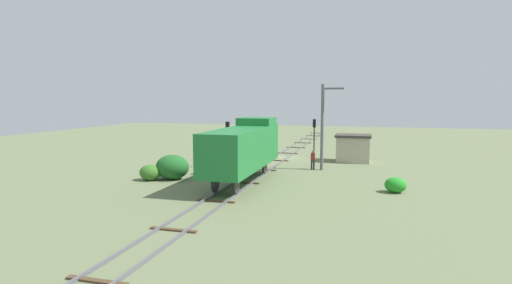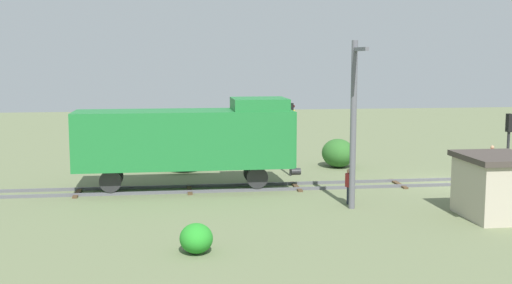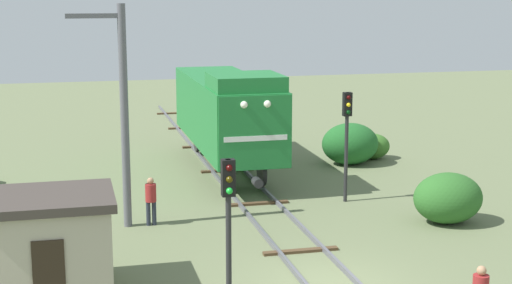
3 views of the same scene
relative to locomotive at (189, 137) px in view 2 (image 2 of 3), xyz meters
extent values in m
plane|color=#66704C|center=(0.00, -14.09, -2.77)|extent=(101.40, 101.40, 0.00)
cube|color=#595960|center=(-0.72, -14.09, -2.69)|extent=(0.10, 67.60, 0.16)
cube|color=#595960|center=(0.72, -14.09, -2.69)|extent=(0.10, 67.60, 0.16)
cube|color=#4C3823|center=(0.00, -16.91, -2.73)|extent=(2.40, 0.24, 0.09)
cube|color=#4C3823|center=(0.00, -11.28, -2.73)|extent=(2.40, 0.24, 0.09)
cube|color=#4C3823|center=(0.00, -5.64, -2.73)|extent=(2.40, 0.24, 0.09)
cube|color=#4C3823|center=(0.00, -0.01, -2.73)|extent=(2.40, 0.24, 0.09)
cube|color=#4C3823|center=(0.00, 5.62, -2.73)|extent=(2.40, 0.24, 0.09)
cube|color=#1E7233|center=(0.00, 0.24, -0.06)|extent=(2.90, 11.00, 2.90)
cube|color=#1E7233|center=(0.00, -3.66, 1.69)|extent=(2.75, 2.80, 0.60)
cube|color=#1E7233|center=(0.00, -5.31, -0.06)|extent=(2.84, 0.10, 2.84)
cube|color=white|center=(0.00, -5.35, -0.26)|extent=(2.46, 0.06, 0.20)
sphere|color=white|center=(-0.45, -5.36, 1.04)|extent=(0.28, 0.28, 0.28)
sphere|color=white|center=(0.45, -5.36, 1.04)|extent=(0.28, 0.28, 0.28)
cylinder|color=#262628|center=(0.00, -5.61, -1.91)|extent=(0.36, 0.50, 0.36)
cylinder|color=#262628|center=(-0.72, -3.46, -2.06)|extent=(0.18, 1.10, 1.10)
cylinder|color=#262628|center=(0.72, -3.46, -2.06)|extent=(0.18, 1.10, 1.10)
cylinder|color=#262628|center=(-0.72, 3.94, -2.06)|extent=(0.18, 1.10, 1.10)
cylinder|color=#262628|center=(0.72, 3.94, -2.06)|extent=(0.18, 1.10, 1.10)
cylinder|color=#262628|center=(-3.20, -15.72, -0.73)|extent=(0.14, 0.14, 4.08)
cube|color=black|center=(-3.20, -15.72, 0.86)|extent=(0.32, 0.24, 0.90)
sphere|color=#390606|center=(-3.20, -15.86, 1.13)|extent=(0.16, 0.16, 0.16)
sphere|color=#3C3306|center=(-3.20, -15.86, 0.85)|extent=(0.16, 0.16, 0.16)
sphere|color=green|center=(-3.20, -15.86, 0.57)|extent=(0.16, 0.16, 0.16)
cylinder|color=#262628|center=(3.40, -5.99, -0.65)|extent=(0.14, 0.14, 4.24)
cube|color=black|center=(3.40, -5.99, 1.01)|extent=(0.32, 0.24, 0.90)
sphere|color=#390606|center=(3.40, -6.13, 1.28)|extent=(0.16, 0.16, 0.16)
sphere|color=yellow|center=(3.40, -6.13, 1.00)|extent=(0.16, 0.16, 0.16)
sphere|color=black|center=(3.40, -6.13, 0.72)|extent=(0.16, 0.16, 0.16)
cylinder|color=#262B38|center=(2.30, -17.88, -2.35)|extent=(0.15, 0.15, 0.85)
cylinder|color=#262B38|center=(2.50, -17.88, -2.35)|extent=(0.15, 0.15, 0.85)
cylinder|color=maroon|center=(2.40, -17.88, -1.61)|extent=(0.38, 0.38, 0.62)
sphere|color=tan|center=(2.40, -17.88, -1.19)|extent=(0.23, 0.23, 0.23)
cylinder|color=#262B38|center=(-4.30, -7.32, -2.35)|extent=(0.15, 0.15, 0.85)
cylinder|color=#262B38|center=(-4.10, -7.32, -2.35)|extent=(0.15, 0.15, 0.85)
cylinder|color=maroon|center=(-4.20, -7.32, -1.61)|extent=(0.38, 0.38, 0.62)
sphere|color=tan|center=(-4.20, -7.32, -1.19)|extent=(0.23, 0.23, 0.23)
cylinder|color=#595960|center=(-5.00, -7.23, 1.02)|extent=(0.28, 0.28, 7.59)
cube|color=#595960|center=(-5.90, -7.23, 4.42)|extent=(1.80, 0.16, 0.16)
cube|color=#B2A893|center=(-7.50, -12.83, -1.52)|extent=(3.20, 2.60, 2.50)
cube|color=#3F3833|center=(-7.50, -12.83, -0.15)|extent=(3.50, 2.90, 0.24)
ellipsoid|color=#248C26|center=(-10.78, 0.09, -2.25)|extent=(1.44, 1.18, 1.05)
ellipsoid|color=#2C6326|center=(5.90, -9.49, -1.88)|extent=(2.46, 2.01, 1.79)
ellipsoid|color=#386C26|center=(7.32, 0.95, -2.16)|extent=(1.68, 1.38, 1.22)
ellipsoid|color=#205E26|center=(5.85, 0.09, -1.80)|extent=(2.67, 2.18, 1.94)
camera|label=1|loc=(-8.87, 28.08, 3.55)|focal=28.00mm
camera|label=2|loc=(-32.77, 0.95, 4.06)|focal=45.00mm
camera|label=3|loc=(-6.86, -33.54, 5.31)|focal=55.00mm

